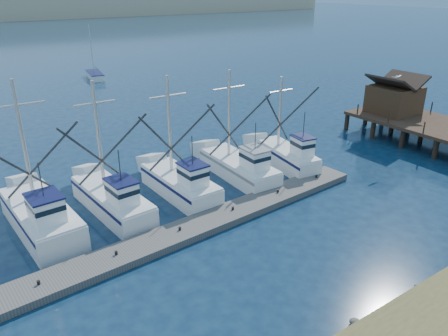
{
  "coord_description": "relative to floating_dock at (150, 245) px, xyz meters",
  "views": [
    {
      "loc": [
        -15.47,
        -12.96,
        13.66
      ],
      "look_at": [
        -1.18,
        8.0,
        2.9
      ],
      "focal_mm": 35.0,
      "sensor_mm": 36.0,
      "label": 1
    }
  ],
  "objects": [
    {
      "name": "timber_pier",
      "position": [
        28.72,
        1.98,
        2.35
      ],
      "size": [
        7.0,
        20.0,
        8.0
      ],
      "color": "black",
      "rests_on": "ground"
    },
    {
      "name": "sailboat_near",
      "position": [
        13.44,
        47.94,
        0.28
      ],
      "size": [
        2.77,
        6.18,
        8.1
      ],
      "rotation": [
        0.0,
        0.0,
        -0.16
      ],
      "color": "white",
      "rests_on": "ground"
    },
    {
      "name": "flying_gull",
      "position": [
        23.92,
        2.36,
        6.32
      ],
      "size": [
        1.1,
        0.2,
        0.2
      ],
      "color": "white",
      "rests_on": "ground"
    },
    {
      "name": "ground",
      "position": [
        7.23,
        -6.48,
        -0.22
      ],
      "size": [
        500.0,
        500.0,
        0.0
      ],
      "primitive_type": "plane",
      "color": "#0C1E35",
      "rests_on": "ground"
    },
    {
      "name": "floating_dock",
      "position": [
        0.0,
        0.0,
        0.0
      ],
      "size": [
        32.57,
        4.51,
        0.43
      ],
      "primitive_type": "cube",
      "rotation": [
        0.0,
        0.0,
        0.07
      ],
      "color": "#5A5651",
      "rests_on": "ground"
    },
    {
      "name": "trawler_fleet",
      "position": [
        -1.45,
        4.99,
        0.75
      ],
      "size": [
        31.56,
        8.88,
        8.93
      ],
      "color": "white",
      "rests_on": "ground"
    }
  ]
}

